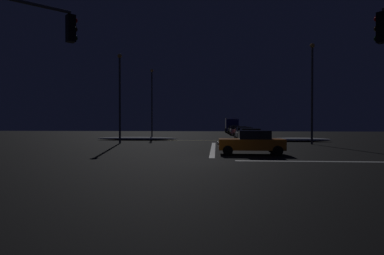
{
  "coord_description": "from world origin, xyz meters",
  "views": [
    {
      "loc": [
        0.27,
        -17.54,
        2.08
      ],
      "look_at": [
        -1.99,
        11.92,
        1.63
      ],
      "focal_mm": 29.91,
      "sensor_mm": 36.0,
      "label": 1
    }
  ],
  "objects": [
    {
      "name": "snow_bank_right_curb",
      "position": [
        9.12,
        18.22,
        0.22
      ],
      "size": [
        7.27,
        1.5,
        0.44
      ],
      "color": "white",
      "rests_on": "ground"
    },
    {
      "name": "crosswalk_bar_east",
      "position": [
        8.42,
        0.0,
        0.0
      ],
      "size": [
        14.26,
        0.4,
        0.01
      ],
      "color": "white",
      "rests_on": "ground"
    },
    {
      "name": "sedan_white",
      "position": [
        3.42,
        35.55,
        0.8
      ],
      "size": [
        2.02,
        4.33,
        1.57
      ],
      "color": "silver",
      "rests_on": "ground"
    },
    {
      "name": "sedan_silver",
      "position": [
        3.74,
        23.39,
        0.8
      ],
      "size": [
        2.02,
        4.33,
        1.57
      ],
      "color": "#B7B7BC",
      "rests_on": "ground"
    },
    {
      "name": "sedan_black",
      "position": [
        3.3,
        41.89,
        0.8
      ],
      "size": [
        2.02,
        4.33,
        1.57
      ],
      "color": "black",
      "rests_on": "ground"
    },
    {
      "name": "box_truck",
      "position": [
        3.41,
        49.62,
        1.71
      ],
      "size": [
        2.68,
        8.28,
        3.08
      ],
      "color": "navy",
      "rests_on": "ground"
    },
    {
      "name": "ground",
      "position": [
        0.0,
        0.0,
        -0.05
      ],
      "size": [
        120.0,
        120.0,
        0.1
      ],
      "primitive_type": "cube",
      "color": "black"
    },
    {
      "name": "streetlamp_right_near",
      "position": [
        9.42,
        13.92,
        5.54
      ],
      "size": [
        0.44,
        0.44,
        9.68
      ],
      "color": "#424247",
      "rests_on": "ground"
    },
    {
      "name": "sedan_orange_crossing",
      "position": [
        2.57,
        3.57,
        0.8
      ],
      "size": [
        4.33,
        2.02,
        1.57
      ],
      "color": "#C66014",
      "rests_on": "ground"
    },
    {
      "name": "stop_line_north",
      "position": [
        0.0,
        8.32,
        0.0
      ],
      "size": [
        0.35,
        14.26,
        0.01
      ],
      "color": "white",
      "rests_on": "ground"
    },
    {
      "name": "snow_bank_left_curb",
      "position": [
        -9.12,
        19.71,
        0.2
      ],
      "size": [
        9.68,
        1.5,
        0.4
      ],
      "color": "white",
      "rests_on": "ground"
    },
    {
      "name": "sedan_gray",
      "position": [
        3.3,
        17.28,
        0.8
      ],
      "size": [
        2.02,
        4.33,
        1.57
      ],
      "color": "slate",
      "rests_on": "ground"
    },
    {
      "name": "sedan_red",
      "position": [
        3.81,
        29.87,
        0.8
      ],
      "size": [
        2.02,
        4.33,
        1.57
      ],
      "color": "maroon",
      "rests_on": "ground"
    },
    {
      "name": "sedan_green",
      "position": [
        3.23,
        10.87,
        0.8
      ],
      "size": [
        2.02,
        4.33,
        1.57
      ],
      "color": "#14512D",
      "rests_on": "ground"
    },
    {
      "name": "streetlamp_left_near",
      "position": [
        -9.42,
        13.92,
        5.19
      ],
      "size": [
        0.44,
        0.44,
        8.99
      ],
      "color": "#424247",
      "rests_on": "ground"
    },
    {
      "name": "streetlamp_left_far",
      "position": [
        -9.42,
        29.92,
        5.77
      ],
      "size": [
        0.44,
        0.44,
        10.13
      ],
      "color": "#424247",
      "rests_on": "ground"
    },
    {
      "name": "centre_line_ns",
      "position": [
        0.0,
        19.92,
        0.0
      ],
      "size": [
        22.0,
        0.15,
        0.01
      ],
      "color": "yellow",
      "rests_on": "ground"
    }
  ]
}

